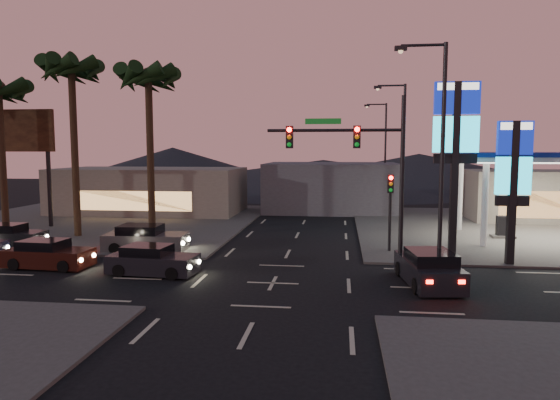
# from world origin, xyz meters

# --- Properties ---
(ground) EXTENTS (140.00, 140.00, 0.00)m
(ground) POSITION_xyz_m (0.00, 0.00, 0.00)
(ground) COLOR black
(ground) RESTS_ON ground
(corner_lot_ne) EXTENTS (24.00, 24.00, 0.12)m
(corner_lot_ne) POSITION_xyz_m (16.00, 16.00, 0.06)
(corner_lot_ne) COLOR #47443F
(corner_lot_ne) RESTS_ON ground
(corner_lot_nw) EXTENTS (24.00, 24.00, 0.12)m
(corner_lot_nw) POSITION_xyz_m (-16.00, 16.00, 0.06)
(corner_lot_nw) COLOR #47443F
(corner_lot_nw) RESTS_ON ground
(gas_station) EXTENTS (12.20, 8.20, 5.47)m
(gas_station) POSITION_xyz_m (16.00, 12.00, 5.08)
(gas_station) COLOR silver
(gas_station) RESTS_ON ground
(convenience_store) EXTENTS (10.00, 6.00, 4.00)m
(convenience_store) POSITION_xyz_m (18.00, 21.00, 2.00)
(convenience_store) COLOR #726B5B
(convenience_store) RESTS_ON ground
(pylon_sign_tall) EXTENTS (2.20, 0.35, 9.00)m
(pylon_sign_tall) POSITION_xyz_m (8.50, 5.50, 6.39)
(pylon_sign_tall) COLOR black
(pylon_sign_tall) RESTS_ON ground
(pylon_sign_short) EXTENTS (1.60, 0.35, 7.00)m
(pylon_sign_short) POSITION_xyz_m (11.00, 4.50, 4.66)
(pylon_sign_short) COLOR black
(pylon_sign_short) RESTS_ON ground
(traffic_signal_mast) EXTENTS (6.10, 0.39, 8.00)m
(traffic_signal_mast) POSITION_xyz_m (3.76, 1.99, 5.23)
(traffic_signal_mast) COLOR black
(traffic_signal_mast) RESTS_ON ground
(pedestal_signal) EXTENTS (0.32, 0.39, 4.30)m
(pedestal_signal) POSITION_xyz_m (5.50, 6.98, 2.92)
(pedestal_signal) COLOR black
(pedestal_signal) RESTS_ON ground
(streetlight_near) EXTENTS (2.14, 0.25, 10.00)m
(streetlight_near) POSITION_xyz_m (6.79, 1.00, 5.72)
(streetlight_near) COLOR black
(streetlight_near) RESTS_ON ground
(streetlight_mid) EXTENTS (2.14, 0.25, 10.00)m
(streetlight_mid) POSITION_xyz_m (6.79, 14.00, 5.72)
(streetlight_mid) COLOR black
(streetlight_mid) RESTS_ON ground
(streetlight_far) EXTENTS (2.14, 0.25, 10.00)m
(streetlight_far) POSITION_xyz_m (6.79, 28.00, 5.72)
(streetlight_far) COLOR black
(streetlight_far) RESTS_ON ground
(palm_a) EXTENTS (4.41, 4.41, 10.86)m
(palm_a) POSITION_xyz_m (-9.00, 9.50, 9.43)
(palm_a) COLOR black
(palm_a) RESTS_ON ground
(palm_b) EXTENTS (4.41, 4.41, 11.46)m
(palm_b) POSITION_xyz_m (-14.00, 9.50, 9.97)
(palm_b) COLOR black
(palm_b) RESTS_ON ground
(billboard) EXTENTS (6.00, 0.30, 8.50)m
(billboard) POSITION_xyz_m (-20.50, 13.00, 6.33)
(billboard) COLOR black
(billboard) RESTS_ON ground
(building_far_west) EXTENTS (16.00, 8.00, 4.00)m
(building_far_west) POSITION_xyz_m (-14.00, 22.00, 2.00)
(building_far_west) COLOR #726B5B
(building_far_west) RESTS_ON ground
(building_far_mid) EXTENTS (12.00, 9.00, 4.40)m
(building_far_mid) POSITION_xyz_m (2.00, 26.00, 2.20)
(building_far_mid) COLOR #4C4C51
(building_far_mid) RESTS_ON ground
(hill_left) EXTENTS (40.00, 40.00, 6.00)m
(hill_left) POSITION_xyz_m (-25.00, 60.00, 3.00)
(hill_left) COLOR black
(hill_left) RESTS_ON ground
(hill_right) EXTENTS (50.00, 50.00, 5.00)m
(hill_right) POSITION_xyz_m (15.00, 60.00, 2.50)
(hill_right) COLOR black
(hill_right) RESTS_ON ground
(hill_center) EXTENTS (60.00, 60.00, 4.00)m
(hill_center) POSITION_xyz_m (0.00, 60.00, 2.00)
(hill_center) COLOR black
(hill_center) RESTS_ON ground
(car_lane_a_front) EXTENTS (4.19, 2.02, 1.33)m
(car_lane_a_front) POSITION_xyz_m (-5.66, 0.87, 0.62)
(car_lane_a_front) COLOR black
(car_lane_a_front) RESTS_ON ground
(car_lane_a_mid) EXTENTS (4.21, 1.93, 1.35)m
(car_lane_a_mid) POSITION_xyz_m (-11.10, 1.50, 0.62)
(car_lane_a_mid) COLOR #33130E
(car_lane_a_mid) RESTS_ON ground
(car_lane_b_front) EXTENTS (4.66, 2.09, 1.50)m
(car_lane_b_front) POSITION_xyz_m (-7.92, 5.65, 0.69)
(car_lane_b_front) COLOR #4E4E50
(car_lane_b_front) RESTS_ON ground
(car_lane_b_mid) EXTENTS (4.07, 1.75, 1.32)m
(car_lane_b_mid) POSITION_xyz_m (-16.43, 6.17, 0.61)
(car_lane_b_mid) COLOR black
(car_lane_b_mid) RESTS_ON ground
(suv_station) EXTENTS (2.38, 4.63, 1.48)m
(suv_station) POSITION_xyz_m (6.51, 0.54, 0.69)
(suv_station) COLOR black
(suv_station) RESTS_ON ground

